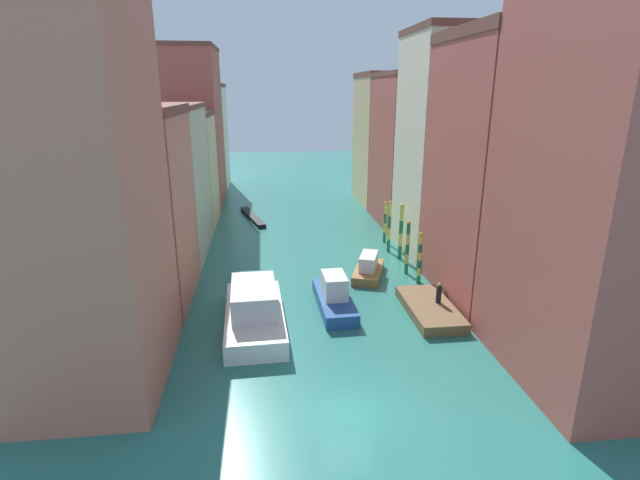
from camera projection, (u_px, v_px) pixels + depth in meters
ground_plane at (305, 250)px, 46.36m from camera, size 154.00×154.00×0.00m
building_left_0 at (72, 185)px, 22.88m from camera, size 7.30×9.88×20.86m
building_left_1 at (133, 208)px, 33.51m from camera, size 7.30×9.71×13.83m
building_left_2 at (163, 182)px, 43.64m from camera, size 7.30×11.69×13.63m
building_left_3 at (182, 169)px, 54.01m from camera, size 7.30×9.37×12.61m
building_left_4 at (192, 127)px, 63.18m from camera, size 7.30×11.60×20.09m
building_left_5 at (203, 137)px, 73.91m from camera, size 7.30×9.27×15.64m
building_right_0 at (605, 181)px, 23.39m from camera, size 7.30×10.86×21.08m
building_right_1 at (497, 169)px, 34.12m from camera, size 7.30×11.02×18.76m
building_right_2 at (446, 145)px, 43.47m from camera, size 7.30×9.12×19.91m
building_right_3 at (411, 150)px, 53.74m from camera, size 7.30×11.34×16.61m
building_right_4 at (386, 139)px, 64.37m from camera, size 7.30×11.07×16.91m
waterfront_dock at (430, 309)px, 33.26m from camera, size 3.06×6.71×0.70m
person_on_dock at (439, 293)px, 33.17m from camera, size 0.36×0.36×1.48m
mooring_pole_0 at (420, 258)px, 37.89m from camera, size 0.33×0.33×4.21m
mooring_pole_1 at (407, 247)px, 39.94m from camera, size 0.33×0.33×4.57m
mooring_pole_2 at (401, 231)px, 43.44m from camera, size 0.39×0.39×5.12m
mooring_pole_3 at (389, 226)px, 45.31m from camera, size 0.34×0.34×4.94m
mooring_pole_4 at (385, 222)px, 48.28m from camera, size 0.32×0.32×4.19m
vaporetto_white at (254, 311)px, 31.22m from camera, size 3.98×9.42×2.89m
gondola_black at (253, 217)px, 57.55m from camera, size 3.14×9.05×0.46m
motorboat_0 at (334, 296)px, 34.04m from camera, size 2.41×6.92×2.48m
motorboat_1 at (368, 268)px, 39.81m from camera, size 3.67×5.49×1.90m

